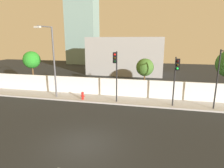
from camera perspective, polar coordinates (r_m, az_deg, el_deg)
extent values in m
plane|color=#222526|center=(11.45, -8.79, -17.76)|extent=(80.00, 80.00, 0.00)
cube|color=#A5A5A5|center=(18.61, 0.41, -4.83)|extent=(36.00, 2.40, 0.15)
cube|color=silver|center=(19.55, 1.22, -0.96)|extent=(36.00, 0.18, 1.80)
cylinder|color=black|center=(17.70, 29.27, 1.06)|extent=(0.12, 0.12, 4.98)
cylinder|color=black|center=(17.10, 18.35, 0.58)|extent=(0.12, 0.12, 4.31)
cylinder|color=black|center=(16.06, 19.10, 7.18)|extent=(0.10, 1.47, 0.08)
cube|color=black|center=(15.37, 19.25, 5.60)|extent=(0.34, 0.20, 0.90)
sphere|color=black|center=(15.22, 19.37, 6.55)|extent=(0.18, 0.18, 0.18)
sphere|color=#33260A|center=(15.25, 19.29, 5.51)|extent=(0.18, 0.18, 0.18)
sphere|color=#19F24C|center=(15.29, 19.21, 4.47)|extent=(0.18, 0.18, 0.18)
cylinder|color=black|center=(17.28, 1.42, 2.09)|extent=(0.12, 0.12, 4.72)
cylinder|color=black|center=(16.32, 1.20, 9.43)|extent=(0.19, 1.35, 0.08)
cube|color=black|center=(15.68, 0.90, 7.98)|extent=(0.36, 0.23, 0.90)
sphere|color=red|center=(15.53, 0.85, 8.93)|extent=(0.18, 0.18, 0.18)
sphere|color=#33260A|center=(15.56, 0.84, 7.90)|extent=(0.18, 0.18, 0.18)
sphere|color=black|center=(15.59, 0.84, 6.88)|extent=(0.18, 0.18, 0.18)
cylinder|color=#4C4C51|center=(19.53, -17.14, 6.09)|extent=(0.16, 0.16, 6.92)
cylinder|color=#4C4C51|center=(18.68, -19.71, 16.11)|extent=(0.35, 1.91, 0.10)
cube|color=beige|center=(17.94, -21.70, 15.78)|extent=(0.63, 0.32, 0.16)
cylinder|color=red|center=(18.66, -8.90, -3.73)|extent=(0.24, 0.24, 0.61)
sphere|color=red|center=(18.57, -8.94, -2.72)|extent=(0.26, 0.26, 0.26)
cylinder|color=red|center=(18.72, -9.39, -3.60)|extent=(0.10, 0.09, 0.09)
cylinder|color=red|center=(18.60, -8.42, -3.68)|extent=(0.10, 0.09, 0.09)
cylinder|color=brown|center=(24.32, -22.76, 1.96)|extent=(0.17, 0.17, 3.03)
sphere|color=#258423|center=(24.04, -23.20, 6.77)|extent=(1.98, 1.98, 1.98)
cylinder|color=brown|center=(19.95, 9.75, -0.10)|extent=(0.15, 0.15, 2.61)
sphere|color=#3B6425|center=(19.62, 9.96, 5.02)|extent=(1.80, 1.80, 1.80)
cube|color=#949494|center=(33.05, 4.11, 8.56)|extent=(12.60, 6.00, 6.26)
cube|color=gray|center=(48.16, -9.10, 19.97)|extent=(7.11, 5.00, 23.08)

